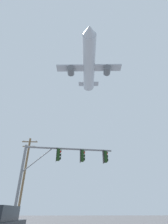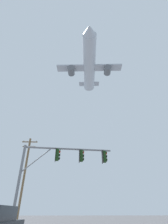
% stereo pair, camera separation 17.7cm
% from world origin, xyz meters
% --- Properties ---
extents(signal_pole_near, '(7.00, 0.96, 5.93)m').
position_xyz_m(signal_pole_near, '(-2.03, 7.79, 4.64)').
color(signal_pole_near, slate).
rests_on(signal_pole_near, ground).
extents(utility_pole, '(2.20, 0.28, 10.63)m').
position_xyz_m(utility_pole, '(-7.62, 18.18, 5.63)').
color(utility_pole, brown).
rests_on(utility_pole, ground).
extents(airplane, '(21.59, 27.95, 7.63)m').
position_xyz_m(airplane, '(2.62, 35.16, 43.34)').
color(airplane, '#B7BCC6').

